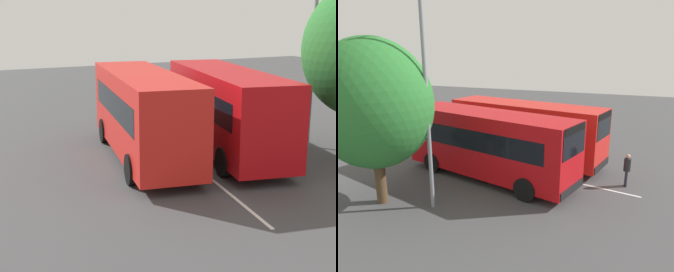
# 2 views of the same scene
# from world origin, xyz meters

# --- Properties ---
(ground_plane) EXTENTS (70.34, 70.34, 0.00)m
(ground_plane) POSITION_xyz_m (0.00, 0.00, 0.00)
(ground_plane) COLOR #424244
(bus_far_left) EXTENTS (9.50, 4.40, 3.40)m
(bus_far_left) POSITION_xyz_m (-0.10, -1.81, 1.87)
(bus_far_left) COLOR #B70C11
(bus_far_left) RESTS_ON ground
(bus_center_left) EXTENTS (9.49, 4.08, 3.40)m
(bus_center_left) POSITION_xyz_m (0.65, 1.52, 1.87)
(bus_center_left) COLOR red
(bus_center_left) RESTS_ON ground
(pedestrian) EXTENTS (0.33, 0.33, 1.61)m
(pedestrian) POSITION_xyz_m (6.40, -0.19, 0.94)
(pedestrian) COLOR #232833
(pedestrian) RESTS_ON ground
(street_lamp) EXTENTS (0.59, 2.76, 8.64)m
(street_lamp) POSITION_xyz_m (-0.82, -5.30, 4.96)
(street_lamp) COLOR gray
(street_lamp) RESTS_ON ground
(depot_tree) EXTENTS (4.99, 4.49, 6.88)m
(depot_tree) POSITION_xyz_m (-3.11, -6.04, 4.25)
(depot_tree) COLOR #4C3823
(depot_tree) RESTS_ON ground
(lane_stripe_outer_left) EXTENTS (14.30, 2.54, 0.01)m
(lane_stripe_outer_left) POSITION_xyz_m (0.00, 0.00, 0.00)
(lane_stripe_outer_left) COLOR silver
(lane_stripe_outer_left) RESTS_ON ground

